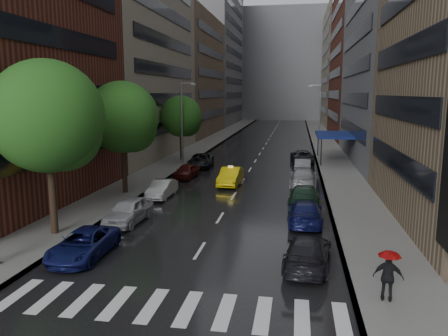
{
  "coord_description": "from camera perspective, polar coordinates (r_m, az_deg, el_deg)",
  "views": [
    {
      "loc": [
        4.73,
        -16.74,
        7.98
      ],
      "look_at": [
        0.0,
        11.54,
        3.0
      ],
      "focal_mm": 35.0,
      "sensor_mm": 36.0,
      "label": 1
    }
  ],
  "objects": [
    {
      "name": "street_lamp_left",
      "position": [
        48.47,
        -5.44,
        6.15
      ],
      "size": [
        1.74,
        0.22,
        9.0
      ],
      "color": "gray",
      "rests_on": "sidewalk_left"
    },
    {
      "name": "tree_near",
      "position": [
        25.55,
        -22.1,
        6.24
      ],
      "size": [
        6.13,
        6.13,
        9.77
      ],
      "color": "#382619",
      "rests_on": "ground"
    },
    {
      "name": "buildings_right",
      "position": [
        74.49,
        17.99,
        14.81
      ],
      "size": [
        8.05,
        109.1,
        36.0
      ],
      "color": "#937A5B",
      "rests_on": "ground"
    },
    {
      "name": "parked_cars_left",
      "position": [
        34.82,
        -7.64,
        -2.29
      ],
      "size": [
        2.85,
        31.5,
        1.55
      ],
      "color": "#111751",
      "rests_on": "ground"
    },
    {
      "name": "buildings_left",
      "position": [
        78.48,
        -5.32,
        15.66
      ],
      "size": [
        8.0,
        108.0,
        38.0
      ],
      "color": "maroon",
      "rests_on": "ground"
    },
    {
      "name": "sidewalk_right",
      "position": [
        67.35,
        13.08,
        2.85
      ],
      "size": [
        4.0,
        140.0,
        0.15
      ],
      "primitive_type": "cube",
      "color": "gray",
      "rests_on": "ground"
    },
    {
      "name": "street_lamp_right",
      "position": [
        61.89,
        12.34,
        6.76
      ],
      "size": [
        1.74,
        0.22,
        9.0
      ],
      "color": "gray",
      "rests_on": "sidewalk_right"
    },
    {
      "name": "tree_far",
      "position": [
        51.26,
        -5.63,
        6.73
      ],
      "size": [
        4.8,
        4.8,
        7.65
      ],
      "color": "#382619",
      "rests_on": "ground"
    },
    {
      "name": "sidewalk_left",
      "position": [
        68.6,
        -2.12,
        3.22
      ],
      "size": [
        4.0,
        140.0,
        0.15
      ],
      "primitive_type": "cube",
      "color": "gray",
      "rests_on": "ground"
    },
    {
      "name": "ped_red_umbrella",
      "position": [
        17.99,
        20.7,
        -12.5
      ],
      "size": [
        1.18,
        0.82,
        2.01
      ],
      "color": "black",
      "rests_on": "sidewalk_right"
    },
    {
      "name": "awning",
      "position": [
        52.14,
        14.17,
        4.22
      ],
      "size": [
        4.0,
        8.0,
        3.12
      ],
      "color": "navy",
      "rests_on": "sidewalk_right"
    },
    {
      "name": "tree_mid",
      "position": [
        34.81,
        -13.12,
        6.46
      ],
      "size": [
        5.57,
        5.57,
        8.88
      ],
      "color": "#382619",
      "rests_on": "ground"
    },
    {
      "name": "building_far",
      "position": [
        135.07,
        7.67,
        13.16
      ],
      "size": [
        40.0,
        14.0,
        32.0
      ],
      "primitive_type": "cube",
      "color": "slate",
      "rests_on": "ground"
    },
    {
      "name": "taxi",
      "position": [
        37.93,
        0.87,
        -1.1
      ],
      "size": [
        1.8,
        4.75,
        1.55
      ],
      "primitive_type": "imported",
      "rotation": [
        0.0,
        0.0,
        -0.04
      ],
      "color": "yellow",
      "rests_on": "ground"
    },
    {
      "name": "parked_cars_right",
      "position": [
        35.76,
        10.37,
        -1.98
      ],
      "size": [
        2.86,
        36.18,
        1.58
      ],
      "color": "black",
      "rests_on": "ground"
    },
    {
      "name": "ground",
      "position": [
        19.14,
        -5.9,
        -14.84
      ],
      "size": [
        220.0,
        220.0,
        0.0
      ],
      "primitive_type": "plane",
      "color": "gray",
      "rests_on": "ground"
    },
    {
      "name": "road",
      "position": [
        67.38,
        5.41,
        3.01
      ],
      "size": [
        14.0,
        140.0,
        0.01
      ],
      "primitive_type": "cube",
      "color": "black",
      "rests_on": "ground"
    },
    {
      "name": "crosswalk",
      "position": [
        17.36,
        -7.06,
        -17.55
      ],
      "size": [
        13.15,
        2.8,
        0.01
      ],
      "color": "silver",
      "rests_on": "ground"
    }
  ]
}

